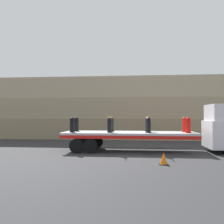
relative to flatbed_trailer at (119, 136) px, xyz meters
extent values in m
plane|color=#2D2D30|center=(0.62, 0.00, -0.97)|extent=(120.00, 120.00, 0.00)
cube|color=gray|center=(0.62, 8.30, 0.03)|extent=(60.00, 3.00, 1.98)
cube|color=tan|center=(0.62, 8.45, 2.01)|extent=(60.00, 3.00, 1.98)
cube|color=tan|center=(0.62, 8.60, 4.00)|extent=(60.00, 3.00, 1.98)
cube|color=#B2B2B7|center=(0.62, 0.00, 0.17)|extent=(8.34, 2.51, 0.13)
cube|color=red|center=(0.62, -1.22, 0.01)|extent=(8.34, 0.08, 0.20)
cube|color=red|center=(0.62, 1.22, 0.01)|extent=(8.34, 0.08, 0.20)
cylinder|color=black|center=(-1.67, -1.16, -0.53)|extent=(0.87, 0.30, 0.87)
cylinder|color=black|center=(-1.67, 1.16, -0.53)|extent=(0.87, 0.30, 0.87)
cylinder|color=black|center=(-2.50, -1.16, -0.53)|extent=(0.87, 0.30, 0.87)
cylinder|color=black|center=(-2.50, 1.16, -0.53)|extent=(0.87, 0.30, 0.87)
cylinder|color=black|center=(-2.95, -0.55, 0.25)|extent=(0.37, 0.37, 0.03)
cylinder|color=black|center=(-2.95, -0.55, 0.61)|extent=(0.30, 0.30, 0.75)
sphere|color=black|center=(-2.95, -0.55, 1.05)|extent=(0.28, 0.28, 0.28)
cylinder|color=black|center=(-2.95, -0.77, 0.70)|extent=(0.13, 0.13, 0.13)
cylinder|color=black|center=(-2.95, -0.34, 0.70)|extent=(0.13, 0.13, 0.13)
cylinder|color=black|center=(-2.95, 0.55, 0.25)|extent=(0.37, 0.37, 0.03)
cylinder|color=black|center=(-2.95, 0.55, 0.61)|extent=(0.30, 0.30, 0.75)
sphere|color=black|center=(-2.95, 0.55, 1.05)|extent=(0.28, 0.28, 0.28)
cylinder|color=black|center=(-2.95, 0.34, 0.70)|extent=(0.13, 0.13, 0.13)
cylinder|color=black|center=(-2.95, 0.77, 0.70)|extent=(0.13, 0.13, 0.13)
cylinder|color=black|center=(-0.57, -0.55, 0.25)|extent=(0.37, 0.37, 0.03)
cylinder|color=black|center=(-0.57, -0.55, 0.61)|extent=(0.30, 0.30, 0.75)
sphere|color=black|center=(-0.57, -0.55, 1.05)|extent=(0.28, 0.28, 0.28)
cylinder|color=black|center=(-0.57, -0.77, 0.70)|extent=(0.13, 0.13, 0.13)
cylinder|color=black|center=(-0.57, -0.34, 0.70)|extent=(0.13, 0.13, 0.13)
cylinder|color=black|center=(-0.57, 0.55, 0.25)|extent=(0.37, 0.37, 0.03)
cylinder|color=black|center=(-0.57, 0.55, 0.61)|extent=(0.30, 0.30, 0.75)
sphere|color=black|center=(-0.57, 0.55, 1.05)|extent=(0.28, 0.28, 0.28)
cylinder|color=black|center=(-0.57, 0.34, 0.70)|extent=(0.13, 0.13, 0.13)
cylinder|color=black|center=(-0.57, 0.77, 0.70)|extent=(0.13, 0.13, 0.13)
cylinder|color=black|center=(1.81, -0.55, 0.25)|extent=(0.37, 0.37, 0.03)
cylinder|color=black|center=(1.81, -0.55, 0.61)|extent=(0.30, 0.30, 0.75)
sphere|color=black|center=(1.81, -0.55, 1.05)|extent=(0.28, 0.28, 0.28)
cylinder|color=black|center=(1.81, -0.77, 0.70)|extent=(0.13, 0.13, 0.13)
cylinder|color=black|center=(1.81, -0.34, 0.70)|extent=(0.13, 0.13, 0.13)
cylinder|color=black|center=(1.81, 0.55, 0.25)|extent=(0.37, 0.37, 0.03)
cylinder|color=black|center=(1.81, 0.55, 0.61)|extent=(0.30, 0.30, 0.75)
sphere|color=black|center=(1.81, 0.55, 1.05)|extent=(0.28, 0.28, 0.28)
cylinder|color=black|center=(1.81, 0.34, 0.70)|extent=(0.13, 0.13, 0.13)
cylinder|color=black|center=(1.81, 0.77, 0.70)|extent=(0.13, 0.13, 0.13)
cylinder|color=red|center=(4.19, -0.55, 0.25)|extent=(0.37, 0.37, 0.03)
cylinder|color=red|center=(4.19, -0.55, 0.61)|extent=(0.30, 0.30, 0.75)
sphere|color=red|center=(4.19, -0.55, 1.05)|extent=(0.28, 0.28, 0.28)
cylinder|color=red|center=(4.19, -0.77, 0.70)|extent=(0.13, 0.13, 0.13)
cylinder|color=red|center=(4.19, -0.34, 0.70)|extent=(0.13, 0.13, 0.13)
cylinder|color=red|center=(4.19, 0.55, 0.25)|extent=(0.37, 0.37, 0.03)
cylinder|color=red|center=(4.19, 0.55, 0.61)|extent=(0.30, 0.30, 0.75)
sphere|color=red|center=(4.19, 0.55, 1.05)|extent=(0.28, 0.28, 0.28)
cylinder|color=red|center=(4.19, 0.34, 0.70)|extent=(0.13, 0.13, 0.13)
cylinder|color=red|center=(4.19, 0.77, 0.70)|extent=(0.13, 0.13, 0.13)
cube|color=yellow|center=(-0.57, 0.00, 1.20)|extent=(0.05, 2.71, 0.01)
cube|color=yellow|center=(1.81, 0.00, 1.20)|extent=(0.05, 2.71, 0.01)
cube|color=black|center=(2.34, -4.24, -0.95)|extent=(0.44, 0.44, 0.03)
cone|color=orange|center=(2.34, -4.24, -0.68)|extent=(0.34, 0.34, 0.53)
camera|label=1|loc=(1.12, -15.92, 1.29)|focal=40.00mm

